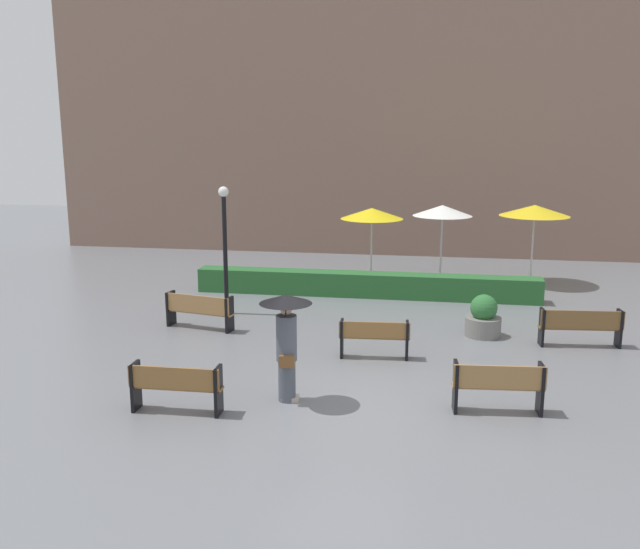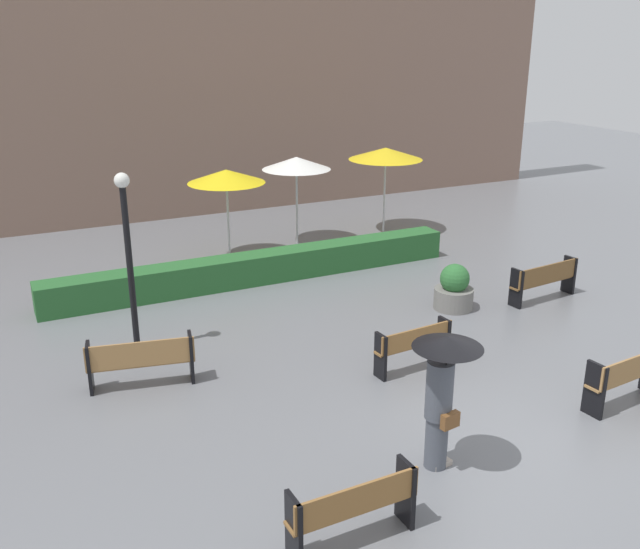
% 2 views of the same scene
% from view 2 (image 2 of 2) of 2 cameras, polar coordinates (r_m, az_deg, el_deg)
% --- Properties ---
extents(ground_plane, '(60.00, 60.00, 0.00)m').
position_cam_2_polar(ground_plane, '(10.96, 13.95, -13.69)').
color(ground_plane, slate).
extents(bench_near_left, '(1.66, 0.41, 0.88)m').
position_cam_2_polar(bench_near_left, '(8.74, 2.76, -18.38)').
color(bench_near_left, olive).
rests_on(bench_near_left, ground).
extents(bench_far_left, '(1.85, 0.73, 0.89)m').
position_cam_2_polar(bench_far_left, '(12.48, -14.37, -6.73)').
color(bench_far_left, '#9E7242').
rests_on(bench_far_left, ground).
extents(bench_far_right, '(1.89, 0.53, 0.88)m').
position_cam_2_polar(bench_far_right, '(16.73, 17.86, -0.33)').
color(bench_far_right, brown).
rests_on(bench_far_right, ground).
extents(bench_near_right, '(1.62, 0.51, 0.92)m').
position_cam_2_polar(bench_near_right, '(12.58, 23.74, -7.51)').
color(bench_near_right, '#9E7242').
rests_on(bench_near_right, ground).
extents(bench_mid_center, '(1.56, 0.43, 0.85)m').
position_cam_2_polar(bench_mid_center, '(12.78, 7.68, -5.64)').
color(bench_mid_center, olive).
rests_on(bench_mid_center, ground).
extents(pedestrian_with_umbrella, '(0.96, 0.96, 2.05)m').
position_cam_2_polar(pedestrian_with_umbrella, '(9.75, 9.92, -8.78)').
color(pedestrian_with_umbrella, '#4C515B').
rests_on(pedestrian_with_umbrella, ground).
extents(planter_pot, '(0.87, 0.87, 1.03)m').
position_cam_2_polar(planter_pot, '(15.75, 10.86, -1.23)').
color(planter_pot, slate).
rests_on(planter_pot, ground).
extents(lamp_post, '(0.28, 0.28, 3.47)m').
position_cam_2_polar(lamp_post, '(13.38, -15.39, 2.50)').
color(lamp_post, black).
rests_on(lamp_post, ground).
extents(patio_umbrella_yellow, '(2.04, 2.04, 2.44)m').
position_cam_2_polar(patio_umbrella_yellow, '(18.60, -7.64, 7.92)').
color(patio_umbrella_yellow, silver).
rests_on(patio_umbrella_yellow, ground).
extents(patio_umbrella_white, '(1.94, 1.94, 2.52)m').
position_cam_2_polar(patio_umbrella_white, '(19.89, -1.94, 9.04)').
color(patio_umbrella_white, silver).
rests_on(patio_umbrella_white, ground).
extents(patio_umbrella_yellow_far, '(2.21, 2.21, 2.58)m').
position_cam_2_polar(patio_umbrella_yellow_far, '(21.20, 5.37, 9.77)').
color(patio_umbrella_yellow_far, silver).
rests_on(patio_umbrella_yellow_far, ground).
extents(hedge_strip, '(10.31, 0.70, 0.72)m').
position_cam_2_polar(hedge_strip, '(17.22, -5.08, 0.54)').
color(hedge_strip, '#28602D').
rests_on(hedge_strip, ground).
extents(building_facade, '(28.00, 1.20, 11.37)m').
position_cam_2_polar(building_facade, '(23.69, -11.59, 18.45)').
color(building_facade, '#846656').
rests_on(building_facade, ground).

